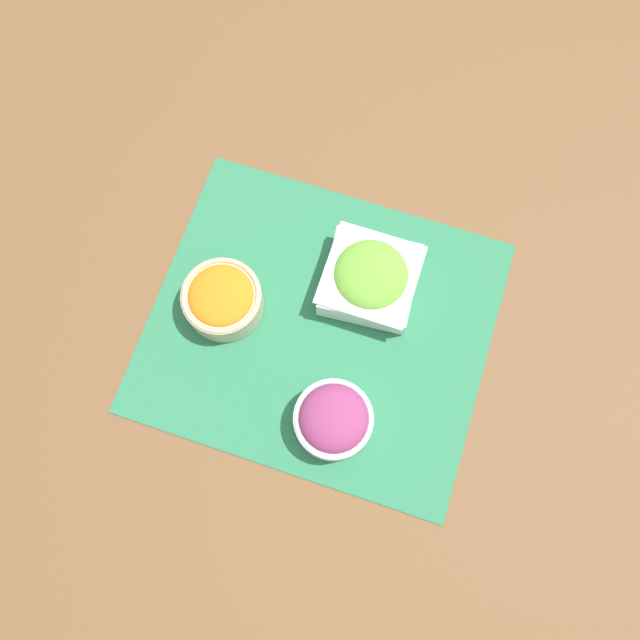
{
  "coord_description": "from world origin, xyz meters",
  "views": [
    {
      "loc": [
        0.08,
        -0.26,
        0.97
      ],
      "look_at": [
        0.0,
        0.0,
        0.03
      ],
      "focal_mm": 35.0,
      "sensor_mm": 36.0,
      "label": 1
    }
  ],
  "objects": [
    {
      "name": "ground_plane",
      "position": [
        0.0,
        0.0,
        0.0
      ],
      "size": [
        3.0,
        3.0,
        0.0
      ],
      "primitive_type": "plane",
      "color": "brown"
    },
    {
      "name": "placemat",
      "position": [
        0.0,
        0.0,
        0.0
      ],
      "size": [
        0.54,
        0.47,
        0.0
      ],
      "color": "#2D7A51",
      "rests_on": "ground_plane"
    },
    {
      "name": "lettuce_bowl",
      "position": [
        0.05,
        0.09,
        0.04
      ],
      "size": [
        0.15,
        0.15,
        0.07
      ],
      "color": "white",
      "rests_on": "placemat"
    },
    {
      "name": "onion_bowl",
      "position": [
        0.07,
        -0.14,
        0.04
      ],
      "size": [
        0.12,
        0.12,
        0.07
      ],
      "color": "silver",
      "rests_on": "placemat"
    },
    {
      "name": "carrot_bowl",
      "position": [
        -0.16,
        -0.02,
        0.04
      ],
      "size": [
        0.13,
        0.13,
        0.06
      ],
      "color": "#C6B28E",
      "rests_on": "placemat"
    }
  ]
}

